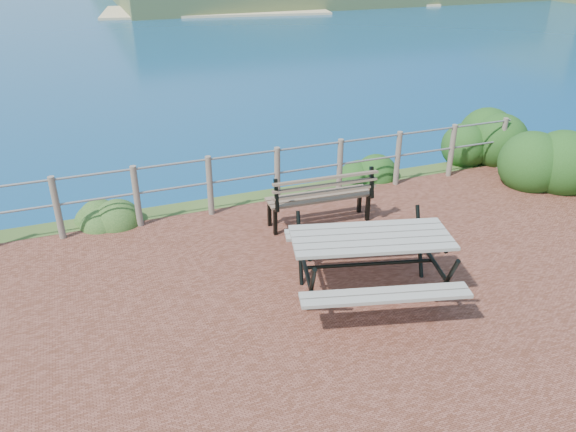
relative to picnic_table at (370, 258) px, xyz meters
The scene contains 8 objects.
ground 0.70m from the picnic_table, 111.49° to the right, with size 10.00×7.00×0.12m, color brown.
safety_railing 2.92m from the picnic_table, 93.39° to the left, with size 9.40×0.10×1.00m.
picnic_table is the anchor object (origin of this frame).
park_bench 2.01m from the picnic_table, 84.49° to the left, with size 1.68×0.49×0.94m.
shrub_right_front 5.11m from the picnic_table, 18.69° to the left, with size 1.42×1.42×2.02m, color #204816.
shrub_right_edge 5.41m from the picnic_table, 37.00° to the left, with size 1.26×1.26×1.79m, color #204816.
shrub_lip_west 4.39m from the picnic_table, 132.31° to the left, with size 0.83×0.83×0.60m, color #26491B.
shrub_lip_east 3.90m from the picnic_table, 62.34° to the left, with size 0.85×0.85×0.63m, color #204816.
Camera 1 is at (-2.90, -4.80, 4.13)m, focal length 35.00 mm.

